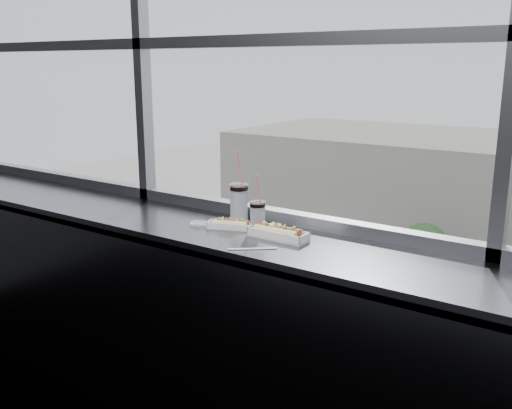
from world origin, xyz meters
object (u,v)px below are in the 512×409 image
Objects in this scene: car_far_a at (365,295)px; pedestrian_a at (428,283)px; hotdog_tray_right at (278,232)px; car_near_b at (343,373)px; loose_straw at (252,249)px; tree_left at (424,247)px; soda_cup_left at (239,200)px; soda_cup_right at (258,215)px; car_near_a at (221,335)px; wrapper at (200,223)px; hotdog_tray_left at (231,224)px.

car_far_a is 2.73× the size of pedestrian_a.
hotdog_tray_right is 20.91m from car_near_b.
loose_straw is 21.05m from car_near_b.
hotdog_tray_right is 30.85m from tree_left.
hotdog_tray_right is 0.38m from soda_cup_left.
loose_straw is at bearing -60.23° from soda_cup_right.
soda_cup_right is 23.70m from car_near_a.
car_near_a is at bearing -112.87° from tree_left.
loose_straw is 30.95m from pedestrian_a.
tree_left is at bearing 106.05° from soda_cup_right.
wrapper is at bearing -161.81° from car_near_b.
soda_cup_right is 0.14× the size of pedestrian_a.
soda_cup_right reaches higher than tree_left.
wrapper is 30.70m from pedestrian_a.
hotdog_tray_right is 0.81× the size of soda_cup_left.
hotdog_tray_left reaches higher than car_near_b.
soda_cup_right is at bearing -11.29° from hotdog_tray_left.
loose_straw is 0.10× the size of pedestrian_a.
soda_cup_left is 0.06× the size of car_near_a.
hotdog_tray_right is 0.20m from loose_straw.
wrapper is 20.79m from car_near_b.
hotdog_tray_right is 2.69× the size of wrapper.
soda_cup_right reaches higher than car_near_b.
wrapper is at bearing -157.43° from car_far_a.
soda_cup_left is 28.26m from car_far_a.
soda_cup_right is at bearing -164.70° from pedestrian_a.
soda_cup_left is at bearing 156.50° from hotdog_tray_right.
loose_straw is 23.90m from car_near_a.
hotdog_tray_left is 0.04× the size of car_near_a.
loose_straw is (0.28, -0.21, -0.02)m from hotdog_tray_left.
hotdog_tray_left is 30.70m from pedestrian_a.
car_far_a is 1.33× the size of tree_left.
loose_straw is (0.33, -0.36, -0.10)m from soda_cup_left.
car_far_a is at bearing 113.21° from hotdog_tray_right.
loose_straw is at bearing -146.57° from car_near_a.
soda_cup_left reaches higher than pedestrian_a.
wrapper is 0.02× the size of car_near_a.
soda_cup_left reaches higher than soda_cup_right.
car_near_b is at bearing -160.26° from car_far_a.
soda_cup_left is at bearing 94.97° from loose_straw.
hotdog_tray_right reaches higher than pedestrian_a.
car_near_a is at bearing 107.82° from hotdog_tray_left.
car_near_b is at bearing -177.80° from pedestrian_a.
hotdog_tray_right reaches higher than car_near_a.
car_near_b is (2.68, -8.00, 0.15)m from car_far_a.
car_far_a is at bearing 14.01° from car_near_b.
pedestrian_a is (-7.56, 27.64, -11.10)m from soda_cup_right.
loose_straw is at bearing -160.73° from car_near_b.
soda_cup_left is 1.27× the size of soda_cup_right.
hotdog_tray_left is 0.83× the size of soda_cup_right.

